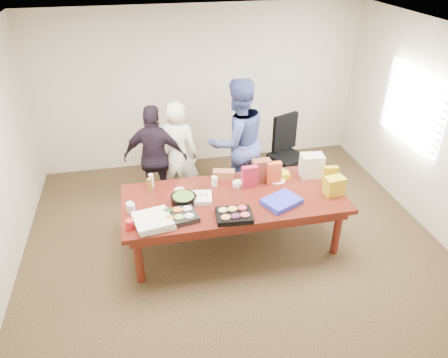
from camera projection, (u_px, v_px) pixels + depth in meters
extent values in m
cube|color=#47301E|center=(233.00, 244.00, 5.66)|extent=(5.50, 5.00, 0.02)
cube|color=white|center=(236.00, 37.00, 4.27)|extent=(5.50, 5.00, 0.02)
cube|color=beige|center=(201.00, 88.00, 7.07)|extent=(5.50, 0.04, 2.70)
cube|color=beige|center=(319.00, 319.00, 2.86)|extent=(5.50, 0.04, 2.70)
cube|color=beige|center=(439.00, 134.00, 5.46)|extent=(0.04, 5.00, 2.70)
cube|color=white|center=(412.00, 107.00, 5.88)|extent=(0.03, 1.40, 1.10)
cube|color=beige|center=(410.00, 108.00, 5.88)|extent=(0.04, 1.36, 1.00)
cube|color=#4C1C0F|center=(234.00, 221.00, 5.46)|extent=(2.80, 1.20, 0.75)
cube|color=black|center=(288.00, 155.00, 6.69)|extent=(0.74, 0.74, 1.11)
imported|color=beige|center=(178.00, 155.00, 6.09)|extent=(0.71, 0.60, 1.66)
imported|color=#424E8E|center=(238.00, 142.00, 6.16)|extent=(1.09, 0.94, 1.92)
imported|color=black|center=(156.00, 158.00, 6.06)|extent=(1.01, 0.61, 1.60)
cube|color=black|center=(178.00, 217.00, 4.85)|extent=(0.48, 0.41, 0.06)
cube|color=black|center=(234.00, 216.00, 4.87)|extent=(0.44, 0.36, 0.06)
cube|color=white|center=(197.00, 198.00, 5.19)|extent=(0.40, 0.33, 0.06)
cylinder|color=black|center=(184.00, 199.00, 5.13)|extent=(0.38, 0.38, 0.10)
cube|color=#2C33C9|center=(282.00, 201.00, 5.13)|extent=(0.53, 0.48, 0.07)
cube|color=#AB1E32|center=(250.00, 177.00, 5.41)|extent=(0.21, 0.09, 0.30)
cube|color=gold|center=(330.00, 176.00, 5.46)|extent=(0.19, 0.09, 0.27)
cube|color=#DA5027|center=(274.00, 173.00, 5.50)|extent=(0.19, 0.09, 0.30)
cylinder|color=white|center=(214.00, 181.00, 5.48)|extent=(0.09, 0.09, 0.13)
cylinder|color=yellow|center=(252.00, 171.00, 5.69)|extent=(0.06, 0.06, 0.15)
cylinder|color=brown|center=(150.00, 185.00, 5.32)|extent=(0.08, 0.08, 0.20)
cylinder|color=white|center=(151.00, 181.00, 5.43)|extent=(0.07, 0.07, 0.19)
cube|color=yellow|center=(281.00, 175.00, 5.66)|extent=(0.25, 0.16, 0.08)
cube|color=#965936|center=(224.00, 174.00, 5.65)|extent=(0.31, 0.19, 0.12)
cube|color=brown|center=(261.00, 170.00, 5.54)|extent=(0.24, 0.14, 0.31)
cylinder|color=red|center=(130.00, 225.00, 4.67)|extent=(0.10, 0.10, 0.12)
cylinder|color=white|center=(130.00, 207.00, 4.97)|extent=(0.09, 0.09, 0.12)
cylinder|color=silver|center=(132.00, 208.00, 4.95)|extent=(0.11, 0.11, 0.12)
cube|color=silver|center=(155.00, 222.00, 4.78)|extent=(0.46, 0.46, 0.05)
cube|color=white|center=(153.00, 219.00, 4.74)|extent=(0.48, 0.48, 0.05)
cylinder|color=silver|center=(276.00, 180.00, 5.62)|extent=(0.30, 0.30, 0.01)
cylinder|color=white|center=(277.00, 172.00, 5.79)|extent=(0.30, 0.30, 0.02)
cylinder|color=white|center=(238.00, 184.00, 5.49)|extent=(0.18, 0.18, 0.06)
cylinder|color=silver|center=(180.00, 191.00, 5.34)|extent=(0.13, 0.13, 0.05)
cube|color=silver|center=(312.00, 166.00, 5.65)|extent=(0.32, 0.24, 0.32)
cube|color=gold|center=(334.00, 186.00, 5.27)|extent=(0.26, 0.20, 0.24)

